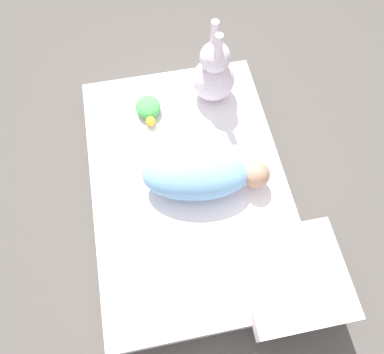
# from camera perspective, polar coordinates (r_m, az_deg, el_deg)

# --- Properties ---
(ground_plane) EXTENTS (12.00, 12.00, 0.00)m
(ground_plane) POSITION_cam_1_polar(r_m,az_deg,el_deg) (1.64, -0.47, -2.68)
(ground_plane) COLOR #514C47
(bed_mattress) EXTENTS (1.16, 0.78, 0.14)m
(bed_mattress) POSITION_cam_1_polar(r_m,az_deg,el_deg) (1.58, -0.49, -1.68)
(bed_mattress) COLOR white
(bed_mattress) RESTS_ON ground_plane
(swaddled_baby) EXTENTS (0.27, 0.50, 0.17)m
(swaddled_baby) POSITION_cam_1_polar(r_m,az_deg,el_deg) (1.43, 1.27, 0.34)
(swaddled_baby) COLOR #7FB7E5
(swaddled_baby) RESTS_ON bed_mattress
(pillow) EXTENTS (0.35, 0.35, 0.09)m
(pillow) POSITION_cam_1_polar(r_m,az_deg,el_deg) (1.40, 15.18, -14.53)
(pillow) COLOR white
(pillow) RESTS_ON bed_mattress
(bunny_plush) EXTENTS (0.18, 0.18, 0.37)m
(bunny_plush) POSITION_cam_1_polar(r_m,az_deg,el_deg) (1.65, 3.35, 15.45)
(bunny_plush) COLOR silver
(bunny_plush) RESTS_ON bed_mattress
(turtle_plush) EXTENTS (0.15, 0.11, 0.06)m
(turtle_plush) POSITION_cam_1_polar(r_m,az_deg,el_deg) (1.67, -6.67, 10.36)
(turtle_plush) COLOR #51B756
(turtle_plush) RESTS_ON bed_mattress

